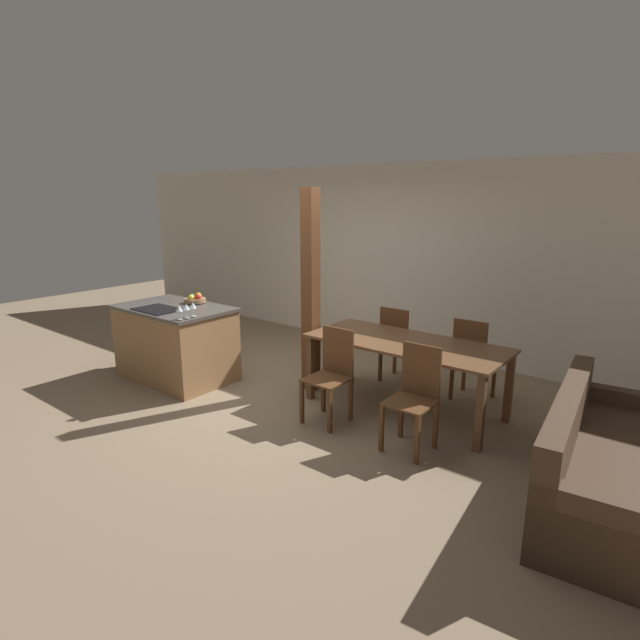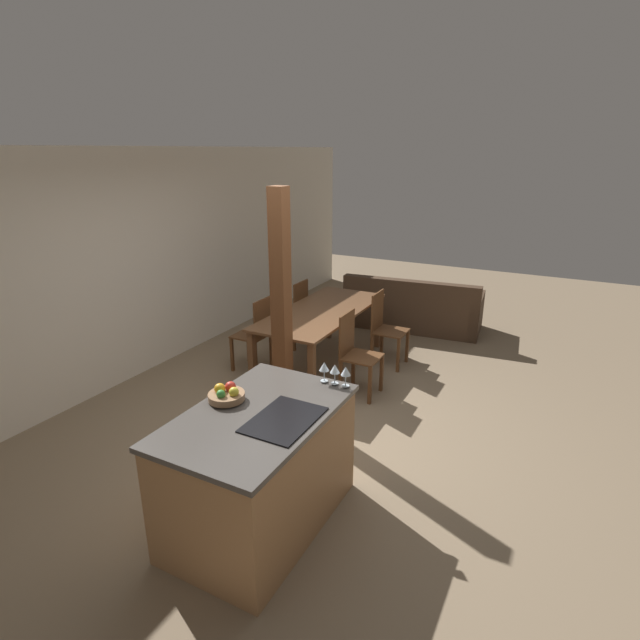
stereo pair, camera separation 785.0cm
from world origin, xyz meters
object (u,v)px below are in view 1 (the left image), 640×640
at_px(wine_glass_middle, 186,307).
at_px(dining_table, 405,350).
at_px(fruit_bowl, 195,299).
at_px(dining_chair_near_left, 331,373).
at_px(dining_chair_far_left, 398,343).
at_px(dining_chair_far_right, 472,358).
at_px(dining_chair_near_right, 414,396).
at_px(kitchen_island, 176,342).
at_px(wine_glass_far, 193,306).
at_px(couch, 608,469).
at_px(timber_post, 311,292).
at_px(wine_glass_near, 179,309).

bearing_deg(wine_glass_middle, dining_table, 29.88).
relative_size(fruit_bowl, dining_chair_near_left, 0.28).
xyz_separation_m(dining_chair_far_left, dining_chair_far_right, (0.94, 0.00, 0.00)).
height_order(dining_chair_near_left, dining_chair_near_right, same).
bearing_deg(dining_chair_far_right, kitchen_island, 26.40).
relative_size(wine_glass_middle, wine_glass_far, 1.00).
relative_size(kitchen_island, dining_chair_far_left, 1.52).
bearing_deg(couch, dining_table, 68.79).
bearing_deg(dining_chair_near_left, dining_chair_far_right, 55.34).
bearing_deg(dining_table, kitchen_island, -161.56).
bearing_deg(wine_glass_far, timber_post, 46.34).
height_order(kitchen_island, dining_chair_far_right, dining_chair_far_right).
bearing_deg(dining_chair_far_left, dining_table, 124.66).
bearing_deg(fruit_bowl, dining_table, 12.84).
bearing_deg(dining_chair_far_right, fruit_bowl, 22.26).
distance_m(wine_glass_near, wine_glass_far, 0.19).
distance_m(fruit_bowl, dining_chair_far_left, 2.60).
xyz_separation_m(dining_chair_near_right, dining_chair_far_right, (0.00, 1.35, 0.00)).
xyz_separation_m(wine_glass_middle, dining_table, (2.08, 1.19, -0.38)).
xyz_separation_m(dining_chair_near_right, dining_chair_far_left, (-0.94, 1.35, 0.00)).
distance_m(wine_glass_near, dining_chair_near_right, 2.68).
bearing_deg(timber_post, dining_chair_near_right, -18.01).
relative_size(wine_glass_far, dining_chair_near_left, 0.17).
height_order(dining_chair_near_right, dining_chair_far_right, same).
relative_size(fruit_bowl, dining_chair_far_left, 0.28).
relative_size(wine_glass_near, wine_glass_middle, 1.00).
height_order(kitchen_island, dining_chair_far_left, dining_chair_far_left).
xyz_separation_m(wine_glass_near, wine_glass_middle, (0.00, 0.09, 0.00)).
bearing_deg(dining_chair_far_right, timber_post, 26.71).
xyz_separation_m(dining_table, dining_chair_near_right, (0.47, -0.68, -0.17)).
bearing_deg(wine_glass_far, dining_table, 27.93).
distance_m(kitchen_island, fruit_bowl, 0.59).
height_order(kitchen_island, wine_glass_middle, wine_glass_middle).
distance_m(fruit_bowl, couch, 4.74).
xyz_separation_m(wine_glass_far, timber_post, (0.91, 0.96, 0.11)).
bearing_deg(dining_chair_near_right, dining_table, 124.66).
height_order(wine_glass_middle, dining_table, wine_glass_middle).
distance_m(wine_glass_near, wine_glass_middle, 0.09).
height_order(dining_table, dining_chair_near_right, dining_chair_near_right).
bearing_deg(timber_post, dining_table, 7.10).
xyz_separation_m(fruit_bowl, wine_glass_far, (0.60, -0.49, 0.08)).
bearing_deg(wine_glass_near, wine_glass_middle, 90.00).
relative_size(couch, timber_post, 0.91).
bearing_deg(fruit_bowl, dining_chair_near_left, -1.73).
bearing_deg(wine_glass_middle, dining_chair_near_right, 11.49).
height_order(dining_chair_near_right, dining_chair_far_left, same).
relative_size(wine_glass_near, timber_post, 0.07).
bearing_deg(dining_chair_near_right, dining_chair_near_left, 180.00).
relative_size(wine_glass_middle, dining_chair_near_right, 0.17).
height_order(wine_glass_near, dining_table, wine_glass_near).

